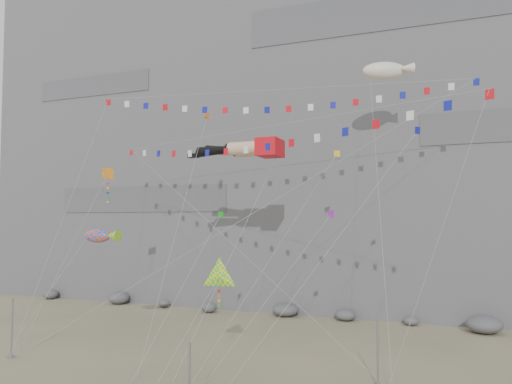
# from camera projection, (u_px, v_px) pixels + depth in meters

# --- Properties ---
(ground) EXTENTS (120.00, 120.00, 0.00)m
(ground) POSITION_uv_depth(u_px,v_px,m) (208.00, 361.00, 33.80)
(ground) COLOR tan
(ground) RESTS_ON ground
(cliff) EXTENTS (80.00, 28.00, 50.00)m
(cliff) POSITION_uv_depth(u_px,v_px,m) (320.00, 102.00, 64.98)
(cliff) COLOR slate
(cliff) RESTS_ON ground
(talus_boulders) EXTENTS (60.00, 3.00, 1.20)m
(talus_boulders) POSITION_uv_depth(u_px,v_px,m) (285.00, 310.00, 49.64)
(talus_boulders) COLOR slate
(talus_boulders) RESTS_ON ground
(anchor_pole_left) EXTENTS (0.12, 0.12, 4.11)m
(anchor_pole_left) POSITION_uv_depth(u_px,v_px,m) (12.00, 328.00, 34.64)
(anchor_pole_left) COLOR gray
(anchor_pole_left) RESTS_ON ground
(anchor_pole_center) EXTENTS (0.12, 0.12, 3.68)m
(anchor_pole_center) POSITION_uv_depth(u_px,v_px,m) (189.00, 381.00, 23.91)
(anchor_pole_center) COLOR gray
(anchor_pole_center) RESTS_ON ground
(anchor_pole_right) EXTENTS (0.12, 0.12, 3.85)m
(anchor_pole_right) POSITION_uv_depth(u_px,v_px,m) (378.00, 353.00, 28.67)
(anchor_pole_right) COLOR gray
(anchor_pole_right) RESTS_ON ground
(legs_kite) EXTENTS (8.08, 16.37, 21.51)m
(legs_kite) POSITION_uv_depth(u_px,v_px,m) (245.00, 149.00, 41.54)
(legs_kite) COLOR red
(legs_kite) RESTS_ON ground
(flag_banner_upper) EXTENTS (30.52, 15.49, 28.34)m
(flag_banner_upper) POSITION_uv_depth(u_px,v_px,m) (277.00, 90.00, 41.46)
(flag_banner_upper) COLOR red
(flag_banner_upper) RESTS_ON ground
(flag_banner_lower) EXTENTS (30.19, 11.83, 19.29)m
(flag_banner_lower) POSITION_uv_depth(u_px,v_px,m) (257.00, 129.00, 36.40)
(flag_banner_lower) COLOR red
(flag_banner_lower) RESTS_ON ground
(harlequin_kite) EXTENTS (3.08, 8.11, 15.35)m
(harlequin_kite) POSITION_uv_depth(u_px,v_px,m) (108.00, 174.00, 42.24)
(harlequin_kite) COLOR red
(harlequin_kite) RESTS_ON ground
(fish_windsock) EXTENTS (6.50, 4.67, 10.30)m
(fish_windsock) POSITION_uv_depth(u_px,v_px,m) (97.00, 236.00, 38.60)
(fish_windsock) COLOR #FF500D
(fish_windsock) RESTS_ON ground
(delta_kite) EXTENTS (2.48, 7.08, 8.86)m
(delta_kite) POSITION_uv_depth(u_px,v_px,m) (219.00, 277.00, 31.93)
(delta_kite) COLOR yellow
(delta_kite) RESTS_ON ground
(blimp_windsock) EXTENTS (4.65, 15.06, 26.13)m
(blimp_windsock) POSITION_uv_depth(u_px,v_px,m) (384.00, 71.00, 42.54)
(blimp_windsock) COLOR #F2E2C7
(blimp_windsock) RESTS_ON ground
(small_kite_a) EXTENTS (2.67, 13.71, 22.94)m
(small_kite_a) POSITION_uv_depth(u_px,v_px,m) (206.00, 120.00, 43.80)
(small_kite_a) COLOR orange
(small_kite_a) RESTS_ON ground
(small_kite_b) EXTENTS (6.39, 8.52, 13.92)m
(small_kite_b) POSITION_uv_depth(u_px,v_px,m) (329.00, 216.00, 34.44)
(small_kite_b) COLOR #B021C2
(small_kite_b) RESTS_ON ground
(small_kite_c) EXTENTS (2.55, 8.49, 12.82)m
(small_kite_c) POSITION_uv_depth(u_px,v_px,m) (219.00, 218.00, 36.13)
(small_kite_c) COLOR green
(small_kite_c) RESTS_ON ground
(small_kite_d) EXTENTS (5.79, 16.37, 22.36)m
(small_kite_d) POSITION_uv_depth(u_px,v_px,m) (334.00, 157.00, 40.71)
(small_kite_d) COLOR yellow
(small_kite_d) RESTS_ON ground
(small_kite_e) EXTENTS (10.66, 8.43, 19.94)m
(small_kite_e) POSITION_uv_depth(u_px,v_px,m) (413.00, 136.00, 32.21)
(small_kite_e) COLOR #12189F
(small_kite_e) RESTS_ON ground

